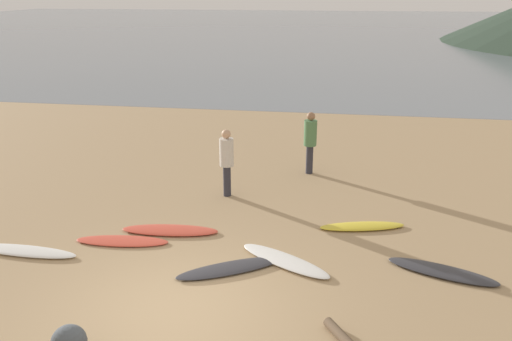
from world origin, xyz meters
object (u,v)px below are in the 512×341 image
at_px(surfboard_0, 25,251).
at_px(surfboard_5, 362,226).
at_px(surfboard_3, 230,268).
at_px(person_1, 310,138).
at_px(surfboard_6, 442,271).
at_px(surfboard_2, 170,230).
at_px(surfboard_1, 122,241).
at_px(person_0, 227,157).
at_px(surfboard_4, 285,261).

height_order(surfboard_0, surfboard_5, surfboard_0).
relative_size(surfboard_3, person_1, 1.17).
xyz_separation_m(surfboard_5, surfboard_6, (1.44, -1.79, -0.00)).
bearing_deg(surfboard_2, person_1, 52.67).
xyz_separation_m(surfboard_0, person_1, (5.42, 5.82, 1.02)).
relative_size(surfboard_5, person_1, 1.07).
height_order(surfboard_3, person_1, person_1).
relative_size(surfboard_0, surfboard_6, 1.12).
distance_m(surfboard_3, surfboard_6, 4.04).
bearing_deg(surfboard_0, surfboard_3, 2.19).
distance_m(surfboard_6, person_1, 6.13).
bearing_deg(person_1, surfboard_5, 106.40).
bearing_deg(surfboard_0, person_1, 49.38).
height_order(surfboard_1, surfboard_6, surfboard_6).
bearing_deg(person_0, person_1, 130.57).
bearing_deg(person_1, surfboard_4, 83.08).
xyz_separation_m(surfboard_2, surfboard_3, (1.65, -1.42, -0.00)).
bearing_deg(surfboard_5, surfboard_3, -151.92).
relative_size(surfboard_3, surfboard_6, 1.04).
bearing_deg(person_1, surfboard_3, 73.39).
bearing_deg(surfboard_0, surfboard_5, 20.86).
bearing_deg(surfboard_0, surfboard_2, 30.48).
bearing_deg(surfboard_1, person_0, 55.92).
relative_size(surfboard_0, surfboard_2, 1.07).
distance_m(surfboard_5, person_0, 3.84).
distance_m(surfboard_3, person_0, 3.97).
height_order(surfboard_3, person_0, person_0).
distance_m(surfboard_2, surfboard_4, 2.83).
bearing_deg(person_1, surfboard_6, 112.78).
bearing_deg(surfboard_5, person_1, 98.08).
relative_size(surfboard_0, surfboard_3, 1.08).
bearing_deg(surfboard_4, person_0, 150.68).
distance_m(surfboard_2, surfboard_3, 2.18).
distance_m(surfboard_1, person_0, 3.54).
bearing_deg(surfboard_1, surfboard_4, -10.33).
xyz_separation_m(person_0, person_1, (1.99, 2.09, 0.02)).
xyz_separation_m(surfboard_3, surfboard_4, (1.01, 0.45, 0.01)).
distance_m(surfboard_1, surfboard_2, 1.07).
height_order(surfboard_0, surfboard_3, surfboard_0).
height_order(surfboard_0, person_1, person_1).
distance_m(surfboard_0, surfboard_3, 4.28).
xyz_separation_m(surfboard_3, person_1, (1.14, 5.83, 1.03)).
bearing_deg(person_1, surfboard_0, 41.48).
height_order(surfboard_3, surfboard_6, surfboard_6).
xyz_separation_m(surfboard_1, person_1, (3.64, 5.06, 1.03)).
relative_size(surfboard_0, person_1, 1.27).
bearing_deg(surfboard_5, surfboard_6, -64.94).
distance_m(person_0, person_1, 2.88).
relative_size(surfboard_6, person_1, 1.13).
height_order(surfboard_2, surfboard_4, surfboard_4).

